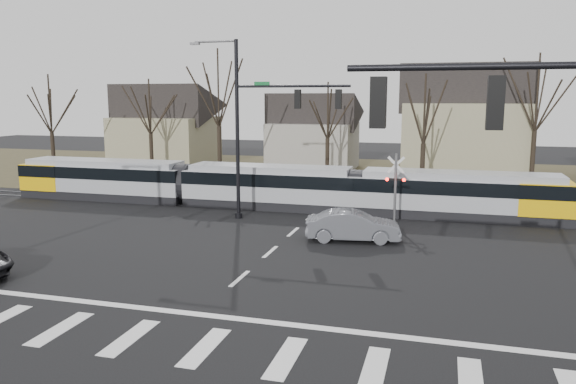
# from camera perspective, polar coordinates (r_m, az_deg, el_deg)

# --- Properties ---
(ground) EXTENTS (140.00, 140.00, 0.00)m
(ground) POSITION_cam_1_polar(r_m,az_deg,el_deg) (20.52, -6.93, -10.44)
(ground) COLOR black
(grass_verge) EXTENTS (140.00, 28.00, 0.01)m
(grass_verge) POSITION_cam_1_polar(r_m,az_deg,el_deg) (50.81, 7.04, 1.62)
(grass_verge) COLOR #38331E
(grass_verge) RESTS_ON ground
(crosswalk) EXTENTS (27.00, 2.60, 0.01)m
(crosswalk) POSITION_cam_1_polar(r_m,az_deg,el_deg) (17.17, -12.23, -14.69)
(crosswalk) COLOR silver
(crosswalk) RESTS_ON ground
(stop_line) EXTENTS (28.00, 0.35, 0.01)m
(stop_line) POSITION_cam_1_polar(r_m,az_deg,el_deg) (18.98, -9.06, -12.17)
(stop_line) COLOR silver
(stop_line) RESTS_ON ground
(lane_dashes) EXTENTS (0.18, 30.00, 0.01)m
(lane_dashes) POSITION_cam_1_polar(r_m,az_deg,el_deg) (35.29, 3.08, -1.84)
(lane_dashes) COLOR silver
(lane_dashes) RESTS_ON ground
(rail_pair) EXTENTS (90.00, 1.52, 0.06)m
(rail_pair) POSITION_cam_1_polar(r_m,az_deg,el_deg) (35.09, 3.01, -1.87)
(rail_pair) COLOR #59595E
(rail_pair) RESTS_ON ground
(tram) EXTENTS (35.77, 2.66, 2.71)m
(tram) POSITION_cam_1_polar(r_m,az_deg,el_deg) (35.88, -2.07, 0.74)
(tram) COLOR gray
(tram) RESTS_ON ground
(sedan) EXTENTS (3.07, 5.12, 1.52)m
(sedan) POSITION_cam_1_polar(r_m,az_deg,el_deg) (27.83, 6.62, -3.42)
(sedan) COLOR #595B62
(sedan) RESTS_ON ground
(signal_pole_far) EXTENTS (9.28, 0.44, 10.20)m
(signal_pole_far) POSITION_cam_1_polar(r_m,az_deg,el_deg) (31.87, -2.48, 7.25)
(signal_pole_far) COLOR black
(signal_pole_far) RESTS_ON ground
(rail_crossing_signal) EXTENTS (1.08, 0.36, 4.00)m
(rail_crossing_signal) POSITION_cam_1_polar(r_m,az_deg,el_deg) (31.08, 10.83, -0.05)
(rail_crossing_signal) COLOR #59595B
(rail_crossing_signal) RESTS_ON ground
(tree_row) EXTENTS (59.20, 7.20, 10.00)m
(tree_row) POSITION_cam_1_polar(r_m,az_deg,el_deg) (44.15, 8.56, 6.91)
(tree_row) COLOR black
(tree_row) RESTS_ON ground
(house_a) EXTENTS (9.72, 8.64, 8.60)m
(house_a) POSITION_cam_1_polar(r_m,az_deg,el_deg) (58.67, -12.38, 6.91)
(house_a) COLOR gray
(house_a) RESTS_ON ground
(house_b) EXTENTS (8.64, 7.56, 7.65)m
(house_b) POSITION_cam_1_polar(r_m,az_deg,el_deg) (55.28, 2.60, 6.46)
(house_b) COLOR gray
(house_b) RESTS_ON ground
(house_c) EXTENTS (10.80, 8.64, 10.10)m
(house_c) POSITION_cam_1_polar(r_m,az_deg,el_deg) (50.81, 17.50, 7.18)
(house_c) COLOR gray
(house_c) RESTS_ON ground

